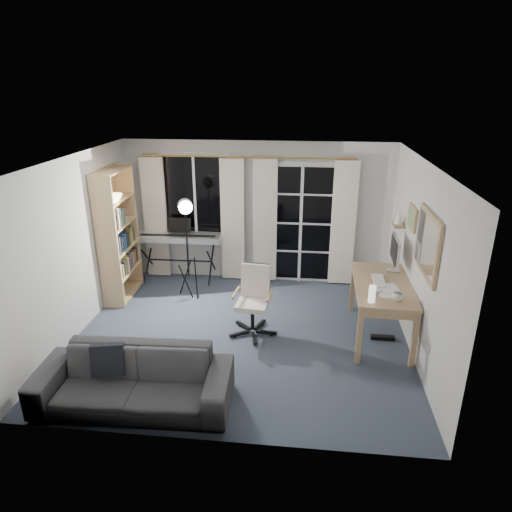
{
  "coord_description": "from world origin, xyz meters",
  "views": [
    {
      "loc": [
        0.81,
        -5.45,
        3.3
      ],
      "look_at": [
        0.17,
        0.35,
        1.05
      ],
      "focal_mm": 32.0,
      "sensor_mm": 36.0,
      "label": 1
    }
  ],
  "objects_px": {
    "office_chair": "(254,293)",
    "desk": "(382,290)",
    "bookshelf": "(116,238)",
    "studio_light": "(186,218)",
    "sofa": "(132,372)",
    "keyboard_piano": "(179,239)",
    "monitor": "(395,251)",
    "mug": "(398,296)",
    "torchiere_lamp": "(115,216)"
  },
  "relations": [
    {
      "from": "office_chair",
      "to": "desk",
      "type": "relative_size",
      "value": 0.64
    },
    {
      "from": "bookshelf",
      "to": "studio_light",
      "type": "relative_size",
      "value": 1.24
    },
    {
      "from": "studio_light",
      "to": "desk",
      "type": "relative_size",
      "value": 1.12
    },
    {
      "from": "bookshelf",
      "to": "sofa",
      "type": "relative_size",
      "value": 0.99
    },
    {
      "from": "studio_light",
      "to": "sofa",
      "type": "height_order",
      "value": "studio_light"
    },
    {
      "from": "studio_light",
      "to": "office_chair",
      "type": "distance_m",
      "value": 1.64
    },
    {
      "from": "keyboard_piano",
      "to": "monitor",
      "type": "bearing_deg",
      "value": -18.54
    },
    {
      "from": "desk",
      "to": "office_chair",
      "type": "bearing_deg",
      "value": -177.48
    },
    {
      "from": "sofa",
      "to": "mug",
      "type": "bearing_deg",
      "value": 21.0
    },
    {
      "from": "desk",
      "to": "monitor",
      "type": "bearing_deg",
      "value": 67.9
    },
    {
      "from": "bookshelf",
      "to": "studio_light",
      "type": "bearing_deg",
      "value": -1.61
    },
    {
      "from": "office_chair",
      "to": "studio_light",
      "type": "bearing_deg",
      "value": 148.07
    },
    {
      "from": "torchiere_lamp",
      "to": "studio_light",
      "type": "xyz_separation_m",
      "value": [
        1.04,
        0.17,
        -0.04
      ]
    },
    {
      "from": "torchiere_lamp",
      "to": "mug",
      "type": "distance_m",
      "value": 4.21
    },
    {
      "from": "office_chair",
      "to": "torchiere_lamp",
      "type": "bearing_deg",
      "value": 167.53
    },
    {
      "from": "studio_light",
      "to": "desk",
      "type": "distance_m",
      "value": 3.06
    },
    {
      "from": "office_chair",
      "to": "sofa",
      "type": "distance_m",
      "value": 2.05
    },
    {
      "from": "torchiere_lamp",
      "to": "sofa",
      "type": "bearing_deg",
      "value": -66.15
    },
    {
      "from": "office_chair",
      "to": "desk",
      "type": "distance_m",
      "value": 1.72
    },
    {
      "from": "torchiere_lamp",
      "to": "keyboard_piano",
      "type": "relative_size",
      "value": 1.19
    },
    {
      "from": "keyboard_piano",
      "to": "desk",
      "type": "height_order",
      "value": "keyboard_piano"
    },
    {
      "from": "studio_light",
      "to": "mug",
      "type": "xyz_separation_m",
      "value": [
        2.96,
        -1.35,
        -0.49
      ]
    },
    {
      "from": "bookshelf",
      "to": "torchiere_lamp",
      "type": "xyz_separation_m",
      "value": [
        0.1,
        -0.15,
        0.4
      ]
    },
    {
      "from": "office_chair",
      "to": "sofa",
      "type": "bearing_deg",
      "value": -117.08
    },
    {
      "from": "keyboard_piano",
      "to": "office_chair",
      "type": "distance_m",
      "value": 2.13
    },
    {
      "from": "studio_light",
      "to": "sofa",
      "type": "relative_size",
      "value": 0.8
    },
    {
      "from": "keyboard_piano",
      "to": "desk",
      "type": "distance_m",
      "value": 3.52
    },
    {
      "from": "studio_light",
      "to": "keyboard_piano",
      "type": "bearing_deg",
      "value": 97.35
    },
    {
      "from": "bookshelf",
      "to": "mug",
      "type": "relative_size",
      "value": 16.05
    },
    {
      "from": "torchiere_lamp",
      "to": "mug",
      "type": "relative_size",
      "value": 13.32
    },
    {
      "from": "desk",
      "to": "sofa",
      "type": "relative_size",
      "value": 0.71
    },
    {
      "from": "office_chair",
      "to": "sofa",
      "type": "height_order",
      "value": "office_chair"
    },
    {
      "from": "torchiere_lamp",
      "to": "keyboard_piano",
      "type": "bearing_deg",
      "value": 48.54
    },
    {
      "from": "studio_light",
      "to": "monitor",
      "type": "distance_m",
      "value": 3.1
    },
    {
      "from": "bookshelf",
      "to": "torchiere_lamp",
      "type": "bearing_deg",
      "value": -57.9
    },
    {
      "from": "office_chair",
      "to": "bookshelf",
      "type": "bearing_deg",
      "value": 164.93
    },
    {
      "from": "sofa",
      "to": "bookshelf",
      "type": "bearing_deg",
      "value": 112.35
    },
    {
      "from": "desk",
      "to": "mug",
      "type": "relative_size",
      "value": 11.52
    },
    {
      "from": "bookshelf",
      "to": "monitor",
      "type": "bearing_deg",
      "value": -7.66
    },
    {
      "from": "desk",
      "to": "torchiere_lamp",
      "type": "bearing_deg",
      "value": 171.52
    },
    {
      "from": "keyboard_piano",
      "to": "sofa",
      "type": "distance_m",
      "value": 3.29
    },
    {
      "from": "office_chair",
      "to": "monitor",
      "type": "distance_m",
      "value": 2.04
    },
    {
      "from": "bookshelf",
      "to": "mug",
      "type": "bearing_deg",
      "value": -20.44
    },
    {
      "from": "monitor",
      "to": "sofa",
      "type": "distance_m",
      "value": 3.8
    },
    {
      "from": "torchiere_lamp",
      "to": "mug",
      "type": "xyz_separation_m",
      "value": [
        4.0,
        -1.18,
        -0.53
      ]
    },
    {
      "from": "desk",
      "to": "mug",
      "type": "distance_m",
      "value": 0.54
    },
    {
      "from": "keyboard_piano",
      "to": "studio_light",
      "type": "bearing_deg",
      "value": -64.66
    },
    {
      "from": "office_chair",
      "to": "monitor",
      "type": "height_order",
      "value": "monitor"
    },
    {
      "from": "keyboard_piano",
      "to": "studio_light",
      "type": "distance_m",
      "value": 0.91
    },
    {
      "from": "bookshelf",
      "to": "keyboard_piano",
      "type": "relative_size",
      "value": 1.44
    }
  ]
}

